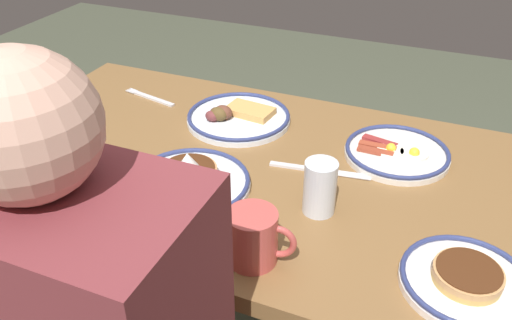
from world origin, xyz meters
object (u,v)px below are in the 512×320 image
object	(u,v)px
plate_near_main	(237,117)
plate_center_pancakes	(397,152)
coffee_mug	(254,237)
cell_phone	(70,178)
butter_knife	(320,170)
plate_far_side	(466,280)
drinking_glass	(320,190)
plate_far_companion	(189,180)
fork_near	(150,97)

from	to	relation	value
plate_near_main	plate_center_pancakes	world-z (taller)	plate_near_main
coffee_mug	cell_phone	xyz separation A→B (m)	(0.47, -0.08, -0.05)
coffee_mug	butter_knife	distance (m)	0.33
plate_near_main	plate_center_pancakes	size ratio (longest dim) A/B	1.11
plate_near_main	coffee_mug	world-z (taller)	coffee_mug
plate_center_pancakes	butter_knife	distance (m)	0.20
plate_far_side	drinking_glass	bearing A→B (deg)	-20.17
plate_center_pancakes	plate_far_side	size ratio (longest dim) A/B	1.10
coffee_mug	cell_phone	size ratio (longest dim) A/B	0.87
plate_near_main	drinking_glass	size ratio (longest dim) A/B	2.39
plate_center_pancakes	coffee_mug	distance (m)	0.49
plate_near_main	drinking_glass	distance (m)	0.42
plate_center_pancakes	plate_far_side	bearing A→B (deg)	115.77
plate_center_pancakes	drinking_glass	world-z (taller)	drinking_glass
plate_far_side	cell_phone	world-z (taller)	plate_far_side
plate_far_companion	coffee_mug	size ratio (longest dim) A/B	2.10
plate_far_side	fork_near	bearing A→B (deg)	-25.40
drinking_glass	butter_knife	bearing A→B (deg)	-74.75
plate_far_side	coffee_mug	distance (m)	0.37
plate_near_main	butter_knife	world-z (taller)	plate_near_main
plate_far_side	butter_knife	bearing A→B (deg)	-36.73
coffee_mug	drinking_glass	world-z (taller)	drinking_glass
plate_far_side	coffee_mug	bearing A→B (deg)	11.87
plate_far_side	cell_phone	distance (m)	0.83
butter_knife	plate_near_main	bearing A→B (deg)	-28.17
coffee_mug	plate_center_pancakes	bearing A→B (deg)	-111.42
plate_far_companion	butter_knife	xyz separation A→B (m)	(-0.24, -0.17, -0.02)
fork_near	plate_far_companion	bearing A→B (deg)	132.73
plate_near_main	plate_center_pancakes	bearing A→B (deg)	177.76
plate_center_pancakes	cell_phone	size ratio (longest dim) A/B	1.70
drinking_glass	butter_knife	world-z (taller)	drinking_glass
plate_far_companion	drinking_glass	distance (m)	0.28
drinking_glass	coffee_mug	bearing A→B (deg)	70.16
fork_near	plate_near_main	bearing A→B (deg)	173.65
plate_near_main	butter_knife	xyz separation A→B (m)	(-0.27, 0.15, -0.01)
coffee_mug	drinking_glass	xyz separation A→B (m)	(-0.07, -0.18, -0.00)
plate_center_pancakes	drinking_glass	distance (m)	0.29
plate_near_main	coffee_mug	distance (m)	0.53
plate_near_main	plate_far_companion	world-z (taller)	plate_far_companion
cell_phone	butter_knife	bearing A→B (deg)	-158.18
coffee_mug	butter_knife	world-z (taller)	coffee_mug
plate_far_companion	drinking_glass	bearing A→B (deg)	-173.75
drinking_glass	cell_phone	size ratio (longest dim) A/B	0.79
plate_near_main	fork_near	xyz separation A→B (m)	(0.29, -0.03, -0.01)
plate_near_main	fork_near	world-z (taller)	plate_near_main
plate_center_pancakes	plate_far_side	world-z (taller)	plate_far_side
plate_far_companion	cell_phone	bearing A→B (deg)	16.22
cell_phone	butter_knife	xyz separation A→B (m)	(-0.50, -0.24, -0.00)
plate_center_pancakes	drinking_glass	xyz separation A→B (m)	(0.11, 0.27, 0.04)
plate_far_companion	fork_near	bearing A→B (deg)	-47.27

